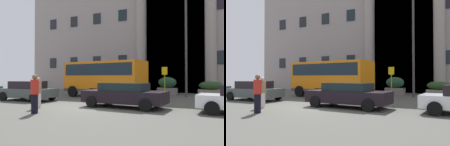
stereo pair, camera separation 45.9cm
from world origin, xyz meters
TOP-DOWN VIEW (x-y plane):
  - ground_plane at (0.00, 0.00)m, footprint 80.00×64.00m
  - office_building_facade at (0.02, 17.46)m, footprint 34.10×9.78m
  - orange_minibus at (-1.80, 5.50)m, footprint 6.90×3.27m
  - bus_stop_sign at (2.72, 7.17)m, footprint 0.44×0.08m
  - hedge_planter_west at (-3.94, 10.47)m, footprint 1.70×0.98m
  - hedge_planter_entrance_right at (2.21, 10.55)m, footprint 1.75×0.89m
  - hedge_planter_entrance_left at (-8.07, 10.42)m, footprint 1.94×0.71m
  - hedge_planter_far_east at (5.99, 10.47)m, footprint 2.09×0.81m
  - parked_compact_extra at (-5.41, 0.87)m, footprint 4.10×2.02m
  - parked_sedan_far at (1.98, 0.65)m, footprint 4.58×2.16m
  - motorcycle_near_kerb at (-1.47, 3.33)m, footprint 1.93×0.55m
  - pedestrian_man_crossing at (-2.04, -1.60)m, footprint 0.36×0.36m
  - pedestrian_woman_with_bag at (-0.89, -2.98)m, footprint 0.36×0.36m
  - lamppost_plaza_centre at (4.19, 8.53)m, footprint 0.40×0.40m

SIDE VIEW (x-z plane):
  - ground_plane at x=0.00m, z-range -0.12..0.00m
  - motorcycle_near_kerb at x=-1.47m, z-range 0.01..0.90m
  - hedge_planter_far_east at x=5.99m, z-range -0.02..1.24m
  - hedge_planter_entrance_left at x=-8.07m, z-range -0.02..1.27m
  - parked_sedan_far at x=1.98m, z-range 0.03..1.36m
  - parked_compact_extra at x=-5.41m, z-range 0.02..1.37m
  - hedge_planter_west at x=-3.94m, z-range -0.03..1.54m
  - hedge_planter_entrance_right at x=2.21m, z-range -0.03..1.60m
  - pedestrian_man_crossing at x=-2.04m, z-range 0.00..1.63m
  - pedestrian_woman_with_bag at x=-0.89m, z-range 0.01..1.78m
  - bus_stop_sign at x=2.72m, z-range 0.30..2.72m
  - orange_minibus at x=-1.80m, z-range 0.27..3.14m
  - lamppost_plaza_centre at x=4.19m, z-range 0.65..9.50m
  - office_building_facade at x=0.02m, z-range -0.01..15.93m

